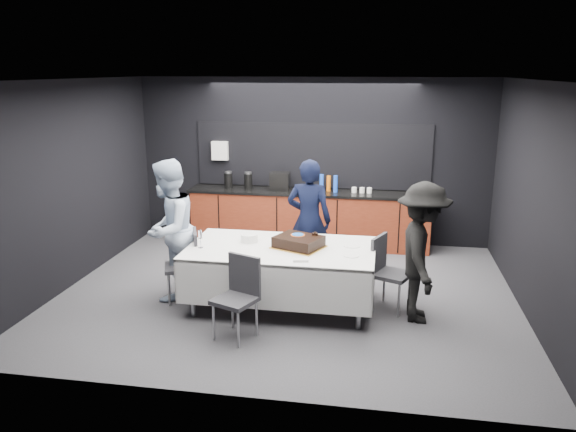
% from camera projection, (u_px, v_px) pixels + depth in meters
% --- Properties ---
extents(ground, '(6.00, 6.00, 0.00)m').
position_uv_depth(ground, '(287.00, 293.00, 7.56)').
color(ground, '#444449').
rests_on(ground, ground).
extents(room_shell, '(6.04, 5.04, 2.82)m').
position_uv_depth(room_shell, '(287.00, 156.00, 7.08)').
color(room_shell, white).
rests_on(room_shell, ground).
extents(kitchenette, '(4.10, 0.64, 2.05)m').
position_uv_depth(kitchenette, '(308.00, 214.00, 9.53)').
color(kitchenette, '#601F0F').
rests_on(kitchenette, ground).
extents(party_table, '(2.32, 1.32, 0.78)m').
position_uv_depth(party_table, '(281.00, 258.00, 7.01)').
color(party_table, '#99999E').
rests_on(party_table, ground).
extents(cake_assembly, '(0.71, 0.66, 0.18)m').
position_uv_depth(cake_assembly, '(299.00, 242.00, 6.94)').
color(cake_assembly, gold).
rests_on(cake_assembly, party_table).
extents(plate_stack, '(0.22, 0.22, 0.10)m').
position_uv_depth(plate_stack, '(249.00, 238.00, 7.19)').
color(plate_stack, white).
rests_on(plate_stack, party_table).
extents(loose_plate_near, '(0.22, 0.22, 0.01)m').
position_uv_depth(loose_plate_near, '(252.00, 257.00, 6.61)').
color(loose_plate_near, white).
rests_on(loose_plate_near, party_table).
extents(loose_plate_right_a, '(0.22, 0.22, 0.01)m').
position_uv_depth(loose_plate_right_a, '(352.00, 245.00, 7.03)').
color(loose_plate_right_a, white).
rests_on(loose_plate_right_a, party_table).
extents(loose_plate_right_b, '(0.19, 0.19, 0.01)m').
position_uv_depth(loose_plate_right_b, '(351.00, 255.00, 6.65)').
color(loose_plate_right_b, white).
rests_on(loose_plate_right_b, party_table).
extents(loose_plate_far, '(0.22, 0.22, 0.01)m').
position_uv_depth(loose_plate_far, '(282.00, 239.00, 7.30)').
color(loose_plate_far, white).
rests_on(loose_plate_far, party_table).
extents(fork_pile, '(0.19, 0.14, 0.03)m').
position_uv_depth(fork_pile, '(301.00, 260.00, 6.47)').
color(fork_pile, white).
rests_on(fork_pile, party_table).
extents(champagne_flute, '(0.06, 0.06, 0.22)m').
position_uv_depth(champagne_flute, '(200.00, 235.00, 6.91)').
color(champagne_flute, white).
rests_on(champagne_flute, party_table).
extents(chair_left, '(0.54, 0.54, 0.92)m').
position_uv_depth(chair_left, '(187.00, 260.00, 7.23)').
color(chair_left, '#2C2C31').
rests_on(chair_left, ground).
extents(chair_right, '(0.55, 0.55, 0.92)m').
position_uv_depth(chair_right, '(386.00, 267.00, 6.99)').
color(chair_right, '#2C2C31').
rests_on(chair_right, ground).
extents(chair_near, '(0.55, 0.55, 0.92)m').
position_uv_depth(chair_near, '(239.00, 291.00, 6.24)').
color(chair_near, '#2C2C31').
rests_on(chair_near, ground).
extents(person_center, '(0.66, 0.46, 1.73)m').
position_uv_depth(person_center, '(309.00, 220.00, 7.88)').
color(person_center, black).
rests_on(person_center, ground).
extents(person_left, '(0.77, 0.94, 1.83)m').
position_uv_depth(person_left, '(169.00, 230.00, 7.24)').
color(person_left, silver).
rests_on(person_left, ground).
extents(person_right, '(0.65, 1.10, 1.68)m').
position_uv_depth(person_right, '(422.00, 253.00, 6.58)').
color(person_right, black).
rests_on(person_right, ground).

